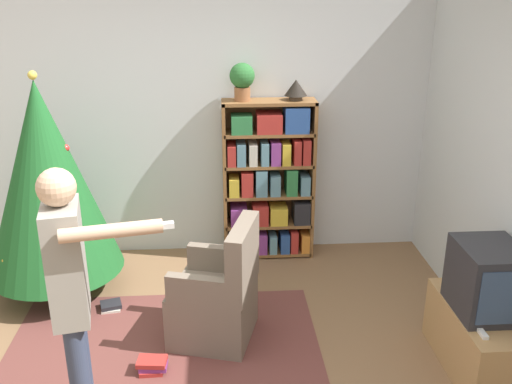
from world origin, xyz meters
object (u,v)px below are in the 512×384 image
Objects in this scene: armchair at (218,298)px; potted_plant at (242,79)px; christmas_tree at (47,180)px; table_lamp at (296,88)px; bookshelf at (270,181)px; standing_person at (72,291)px; television at (487,279)px.

potted_plant reaches higher than armchair.
christmas_tree is 2.22m from table_lamp.
bookshelf is 1.94m from christmas_tree.
bookshelf is 0.90× the size of standing_person.
table_lamp is (-1.02, 1.83, 0.91)m from television.
table_lamp is (0.72, 1.34, 1.28)m from armchair.
potted_plant is at bearing -174.79° from armchair.
potted_plant is at bearing 178.62° from bookshelf.
television is 2.29m from table_lamp.
bookshelf is at bearing -178.50° from table_lamp.
christmas_tree is 9.34× the size of table_lamp.
standing_person is at bearing -122.36° from table_lamp.
standing_person is (-2.49, -0.49, 0.30)m from television.
christmas_tree reaches higher than table_lamp.
bookshelf is at bearing 124.31° from television.
armchair is 2.80× the size of potted_plant.
bookshelf is 0.88m from table_lamp.
standing_person is at bearing -118.26° from bookshelf.
bookshelf is 2.21m from television.
table_lamp reaches higher than armchair.
standing_person is (0.59, -1.73, -0.02)m from christmas_tree.
table_lamp is at bearing 167.50° from armchair.
television is 1.85m from armchair.
television is at bearing -55.69° from bookshelf.
armchair is at bearing 131.38° from standing_person.
television is 2.57m from potted_plant.
standing_person is 2.62m from potted_plant.
standing_person is at bearing -113.29° from potted_plant.
table_lamp is at bearing 1.50° from bookshelf.
armchair is at bearing -100.46° from potted_plant.
armchair is 0.55× the size of standing_person.
potted_plant is at bearing 20.23° from christmas_tree.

